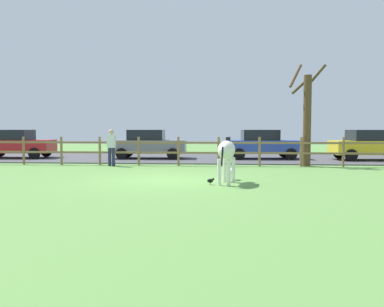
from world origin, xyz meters
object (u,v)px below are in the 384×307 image
(bare_tree, at_px, (307,116))
(crow_on_grass, at_px, (211,181))
(parked_car_blue, at_px, (262,144))
(parked_car_red, at_px, (15,144))
(parked_car_yellow, at_px, (371,145))
(visitor_near_fence, at_px, (111,146))
(parked_car_grey, at_px, (149,144))
(zebra, at_px, (227,153))

(bare_tree, distance_m, crow_on_grass, 7.72)
(crow_on_grass, relative_size, parked_car_blue, 0.05)
(bare_tree, relative_size, parked_car_blue, 1.13)
(parked_car_red, height_order, parked_car_blue, same)
(parked_car_yellow, distance_m, visitor_near_fence, 13.15)
(parked_car_red, distance_m, parked_car_grey, 7.44)
(parked_car_blue, distance_m, parked_car_yellow, 5.55)
(parked_car_blue, relative_size, parked_car_yellow, 1.00)
(parked_car_red, bearing_deg, parked_car_yellow, -0.05)
(zebra, relative_size, parked_car_grey, 0.47)
(bare_tree, xyz_separation_m, parked_car_red, (-15.19, 3.15, -1.38))
(parked_car_red, distance_m, visitor_near_fence, 7.57)
(parked_car_grey, relative_size, visitor_near_fence, 2.48)
(crow_on_grass, bearing_deg, visitor_near_fence, 129.66)
(crow_on_grass, xyz_separation_m, parked_car_yellow, (8.00, 9.35, 0.72))
(parked_car_red, bearing_deg, bare_tree, -11.70)
(parked_car_red, bearing_deg, crow_on_grass, -40.09)
(visitor_near_fence, bearing_deg, zebra, -45.76)
(crow_on_grass, height_order, parked_car_yellow, parked_car_yellow)
(zebra, relative_size, parked_car_yellow, 0.47)
(bare_tree, xyz_separation_m, parked_car_blue, (-1.60, 3.63, -1.38))
(zebra, xyz_separation_m, parked_car_yellow, (7.51, 9.03, -0.08))
(bare_tree, relative_size, parked_car_yellow, 1.13)
(zebra, relative_size, visitor_near_fence, 1.17)
(zebra, bearing_deg, visitor_near_fence, 134.24)
(zebra, bearing_deg, crow_on_grass, -146.60)
(bare_tree, distance_m, parked_car_yellow, 5.21)
(parked_car_grey, xyz_separation_m, parked_car_yellow, (11.69, -0.27, 0.00))
(parked_car_grey, bearing_deg, parked_car_blue, 2.16)
(crow_on_grass, xyz_separation_m, parked_car_red, (-11.13, 9.37, 0.72))
(bare_tree, xyz_separation_m, crow_on_grass, (-4.07, -6.22, -2.10))
(parked_car_red, bearing_deg, visitor_near_fence, -30.34)
(parked_car_blue, relative_size, visitor_near_fence, 2.50)
(visitor_near_fence, bearing_deg, crow_on_grass, -50.34)
(zebra, distance_m, parked_car_blue, 9.73)
(parked_car_blue, bearing_deg, parked_car_grey, -177.84)
(parked_car_red, height_order, parked_car_yellow, same)
(parked_car_blue, bearing_deg, parked_car_yellow, -5.19)
(parked_car_grey, bearing_deg, zebra, -65.79)
(parked_car_blue, xyz_separation_m, visitor_near_fence, (-7.06, -4.31, 0.06))
(bare_tree, distance_m, parked_car_grey, 8.58)
(parked_car_blue, bearing_deg, crow_on_grass, -104.08)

